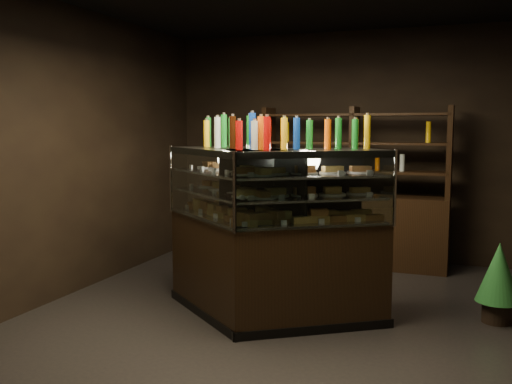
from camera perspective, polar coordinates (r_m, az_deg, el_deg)
ground at (r=5.53m, az=5.02°, el=-11.95°), size 5.00×5.00×0.00m
room_shell at (r=5.25m, az=5.23°, el=8.59°), size 5.02×5.02×3.01m
display_case at (r=5.28m, az=1.17°, el=-6.96°), size 2.26×1.48×1.56m
food_display at (r=5.16m, az=1.16°, el=0.08°), size 1.86×0.96×0.48m
bottles_top at (r=5.13m, az=1.21°, el=5.92°), size 1.68×0.82×0.30m
potted_conifer at (r=5.56m, az=23.11°, el=-7.28°), size 0.39×0.39×0.83m
back_shelving at (r=7.33m, az=9.65°, el=-2.54°), size 2.34×0.47×2.00m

